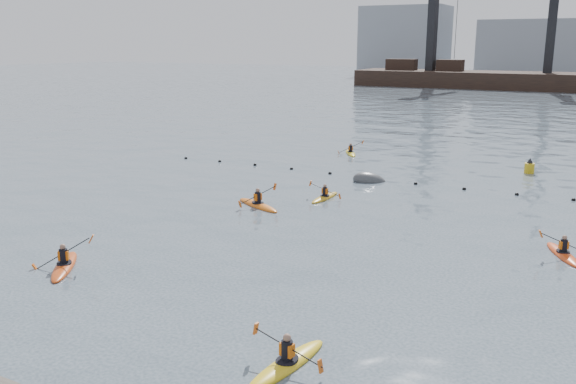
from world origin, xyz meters
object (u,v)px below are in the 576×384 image
object	(u,v)px
kayaker_3	(325,197)
kayaker_4	(563,253)
kayaker_0	(64,265)
mooring_buoy	(370,181)
kayaker_2	(258,204)
kayaker_5	(351,153)
kayaker_1	(287,363)
nav_buoy	(529,168)

from	to	relation	value
kayaker_3	kayaker_4	size ratio (longest dim) A/B	0.97
kayaker_0	mooring_buoy	bearing A→B (deg)	39.44
mooring_buoy	kayaker_3	bearing A→B (deg)	-97.39
kayaker_2	kayaker_5	size ratio (longest dim) A/B	1.21
kayaker_2	mooring_buoy	size ratio (longest dim) A/B	1.59
kayaker_3	kayaker_5	xyz separation A→B (m)	(-4.14, 13.98, 0.00)
kayaker_4	kayaker_3	bearing A→B (deg)	-43.38
kayaker_3	kayaker_0	bearing A→B (deg)	-104.01
kayaker_1	kayaker_2	distance (m)	16.88
kayaker_4	mooring_buoy	bearing A→B (deg)	-63.73
kayaker_0	kayaker_4	xyz separation A→B (m)	(17.27, 10.76, -0.01)
kayaker_1	nav_buoy	size ratio (longest dim) A/B	2.95
kayaker_1	kayaker_5	bearing A→B (deg)	117.55
kayaker_5	kayaker_1	bearing A→B (deg)	-102.08
mooring_buoy	kayaker_0	bearing A→B (deg)	-104.48
kayaker_5	nav_buoy	bearing A→B (deg)	-36.59
kayaker_1	kayaker_2	xyz separation A→B (m)	(-9.29, 14.09, 0.00)
nav_buoy	kayaker_0	bearing A→B (deg)	-116.80
kayaker_5	mooring_buoy	world-z (taller)	kayaker_5
kayaker_4	kayaker_1	bearing A→B (deg)	40.05
kayaker_0	mooring_buoy	world-z (taller)	kayaker_0
kayaker_4	kayaker_5	xyz separation A→B (m)	(-16.89, 18.04, -0.00)
mooring_buoy	nav_buoy	world-z (taller)	nav_buoy
kayaker_0	kayaker_4	world-z (taller)	kayaker_0
kayaker_3	mooring_buoy	world-z (taller)	kayaker_3
kayaker_1	mooring_buoy	bearing A→B (deg)	113.34
kayaker_0	kayaker_4	bearing A→B (deg)	-4.16
mooring_buoy	kayaker_5	bearing A→B (deg)	119.28
kayaker_1	kayaker_5	world-z (taller)	kayaker_5
kayaker_3	nav_buoy	size ratio (longest dim) A/B	2.52
kayaker_4	mooring_buoy	size ratio (longest dim) A/B	1.40
kayaker_2	kayaker_3	world-z (taller)	kayaker_2
kayaker_1	nav_buoy	xyz separation A→B (m)	(2.62, 30.07, 0.25)
kayaker_4	kayaker_5	bearing A→B (deg)	-72.62
kayaker_0	kayaker_2	size ratio (longest dim) A/B	0.92
kayaker_0	kayaker_4	distance (m)	20.35
kayaker_0	kayaker_2	distance (m)	11.73
kayaker_1	kayaker_5	xyz separation A→B (m)	(-10.92, 31.32, -0.01)
kayaker_4	kayaker_0	bearing A→B (deg)	6.18
kayaker_3	nav_buoy	distance (m)	15.83
kayaker_5	kayaker_3	bearing A→B (deg)	-104.82
kayaker_4	nav_buoy	size ratio (longest dim) A/B	2.61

